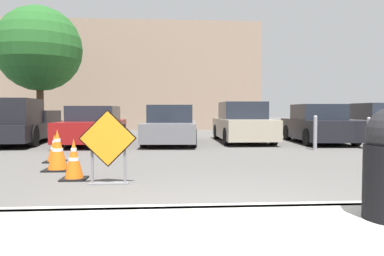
% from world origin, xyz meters
% --- Properties ---
extents(ground_plane, '(96.00, 96.00, 0.00)m').
position_xyz_m(ground_plane, '(0.00, 10.00, 0.00)').
color(ground_plane, '#565451').
extents(curb_lip, '(30.54, 0.20, 0.14)m').
position_xyz_m(curb_lip, '(0.00, 0.00, 0.07)').
color(curb_lip, '#ADAAA3').
rests_on(curb_lip, ground_plane).
extents(road_closed_sign, '(0.94, 0.20, 1.23)m').
position_xyz_m(road_closed_sign, '(-1.67, 2.02, 0.64)').
color(road_closed_sign, black).
rests_on(road_closed_sign, ground_plane).
extents(traffic_cone_nearest, '(0.43, 0.43, 0.72)m').
position_xyz_m(traffic_cone_nearest, '(-2.33, 2.48, 0.35)').
color(traffic_cone_nearest, black).
rests_on(traffic_cone_nearest, ground_plane).
extents(traffic_cone_second, '(0.53, 0.53, 0.83)m').
position_xyz_m(traffic_cone_second, '(-2.90, 3.53, 0.40)').
color(traffic_cone_second, black).
rests_on(traffic_cone_second, ground_plane).
extents(traffic_cone_third, '(0.46, 0.46, 0.65)m').
position_xyz_m(traffic_cone_third, '(-3.31, 4.74, 0.31)').
color(traffic_cone_third, black).
rests_on(traffic_cone_third, ground_plane).
extents(pickup_truck, '(2.20, 5.51, 1.60)m').
position_xyz_m(pickup_truck, '(-6.00, 9.63, 0.72)').
color(pickup_truck, black).
rests_on(pickup_truck, ground_plane).
extents(parked_car_second, '(1.89, 4.53, 1.36)m').
position_xyz_m(parked_car_second, '(-3.28, 9.42, 0.64)').
color(parked_car_second, maroon).
rests_on(parked_car_second, ground_plane).
extents(parked_car_third, '(2.05, 4.41, 1.40)m').
position_xyz_m(parked_car_third, '(-0.53, 9.33, 0.64)').
color(parked_car_third, slate).
rests_on(parked_car_third, ground_plane).
extents(parked_car_fourth, '(1.86, 4.37, 1.52)m').
position_xyz_m(parked_car_fourth, '(2.21, 9.94, 0.69)').
color(parked_car_fourth, '#A39984').
rests_on(parked_car_fourth, ground_plane).
extents(parked_car_fifth, '(1.99, 4.17, 1.43)m').
position_xyz_m(parked_car_fifth, '(4.96, 9.36, 0.66)').
color(parked_car_fifth, black).
rests_on(parked_car_fifth, ground_plane).
extents(parked_car_sixth, '(2.01, 4.38, 1.49)m').
position_xyz_m(parked_car_sixth, '(7.70, 9.96, 0.68)').
color(parked_car_sixth, silver).
rests_on(parked_car_sixth, ground_plane).
extents(bollard_nearest, '(0.12, 0.12, 1.06)m').
position_xyz_m(bollard_nearest, '(3.82, 6.90, 0.56)').
color(bollard_nearest, gray).
rests_on(bollard_nearest, ground_plane).
extents(bollard_second, '(0.12, 0.12, 1.00)m').
position_xyz_m(bollard_second, '(5.50, 6.90, 0.53)').
color(bollard_second, gray).
rests_on(bollard_second, ground_plane).
extents(building_facade_backdrop, '(18.01, 5.00, 6.68)m').
position_xyz_m(building_facade_backdrop, '(-3.75, 21.29, 3.34)').
color(building_facade_backdrop, gray).
rests_on(building_facade_backdrop, ground_plane).
extents(street_tree_behind_lot, '(3.84, 3.84, 5.92)m').
position_xyz_m(street_tree_behind_lot, '(-6.45, 13.50, 3.99)').
color(street_tree_behind_lot, '#513823').
rests_on(street_tree_behind_lot, ground_plane).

